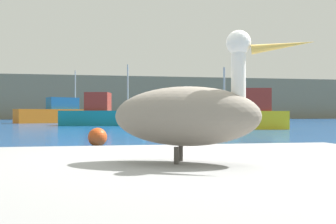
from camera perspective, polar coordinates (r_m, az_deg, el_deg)
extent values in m
plane|color=#194C93|center=(3.28, 8.85, -16.80)|extent=(260.00, 260.00, 0.00)
cube|color=#7F755B|center=(74.34, -9.08, 2.06)|extent=(140.00, 12.87, 8.05)
cube|color=gray|center=(2.43, 2.81, -15.18)|extent=(3.77, 2.78, 0.62)
ellipsoid|color=gray|center=(2.35, 2.80, -0.66)|extent=(1.04, 0.76, 0.38)
cylinder|color=white|center=(2.32, 10.97, 5.15)|extent=(0.09, 0.09, 0.36)
sphere|color=white|center=(2.35, 10.96, 10.59)|extent=(0.16, 0.16, 0.16)
cone|color=gold|center=(2.35, 17.54, 9.86)|extent=(0.37, 0.20, 0.09)
cylinder|color=#4C4742|center=(2.44, 2.01, -6.44)|extent=(0.03, 0.03, 0.11)
cylinder|color=#4C4742|center=(2.30, 1.29, -6.82)|extent=(0.03, 0.03, 0.11)
cube|color=teal|center=(30.19, -10.10, -0.95)|extent=(7.07, 3.70, 1.21)
cube|color=maroon|center=(30.30, -10.90, 1.60)|extent=(2.20, 2.01, 1.48)
cylinder|color=#B2B2B2|center=(29.87, -6.31, 3.81)|extent=(0.12, 0.12, 3.76)
cube|color=orange|center=(40.73, -17.38, -0.61)|extent=(8.03, 5.63, 1.44)
cube|color=#1E6099|center=(41.07, -16.15, 1.28)|extent=(3.55, 2.95, 1.28)
cylinder|color=#B2B2B2|center=(41.67, -14.31, 3.36)|extent=(0.12, 0.12, 4.33)
cube|color=yellow|center=(23.13, 12.34, -1.24)|extent=(4.96, 2.18, 1.12)
cube|color=maroon|center=(23.25, 13.50, 1.88)|extent=(1.93, 1.42, 1.40)
cylinder|color=#B2B2B2|center=(22.95, 8.80, 3.55)|extent=(0.12, 0.12, 2.72)
cylinder|color=#3F382D|center=(22.81, 6.65, 1.03)|extent=(0.10, 0.10, 0.70)
sphere|color=#E54C19|center=(10.58, -10.98, -3.90)|extent=(0.54, 0.54, 0.54)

